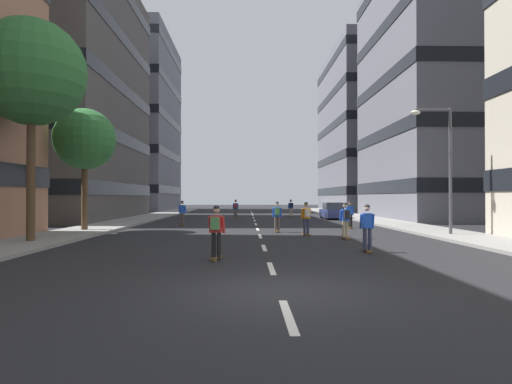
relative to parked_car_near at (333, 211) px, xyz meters
name	(u,v)px	position (x,y,z in m)	size (l,w,h in m)	color
ground_plane	(255,223)	(-7.25, -5.25, -0.70)	(150.79, 150.79, 0.00)	black
sidewalk_left	(137,220)	(-17.39, -2.11, -0.63)	(3.38, 69.11, 0.14)	gray
sidewalk_right	(371,219)	(2.89, -2.11, -0.63)	(3.38, 69.11, 0.14)	gray
lane_markings	(255,222)	(-7.25, -4.88, -0.70)	(0.16, 57.20, 0.01)	silver
building_left_mid	(50,94)	(-25.94, 0.37, 10.76)	(13.84, 19.97, 22.74)	#4C4744
building_left_far	(125,124)	(-25.94, 25.07, 12.16)	(13.84, 19.14, 25.53)	slate
building_right_mid	(454,88)	(11.44, 0.37, 11.52)	(13.84, 17.17, 24.25)	slate
building_right_far	(375,131)	(11.44, 25.07, 11.24)	(13.84, 21.83, 23.70)	slate
parked_car_near	(333,211)	(0.00, 0.00, 0.00)	(1.82, 4.40, 1.52)	navy
street_tree_near	(31,73)	(-17.39, -20.62, 6.79)	(4.66, 4.66, 9.71)	#4C3823
street_tree_mid	(85,140)	(-17.39, -14.27, 4.68)	(3.56, 3.56, 7.06)	#4C3823
streetlamp_right	(443,156)	(2.18, -17.68, 3.44)	(2.13, 0.30, 6.50)	#3F3F44
skater_0	(306,216)	(-4.78, -16.83, 0.32)	(0.57, 0.92, 1.78)	brown
skater_1	(216,229)	(-8.94, -25.72, 0.32)	(0.56, 0.92, 1.78)	brown
skater_2	(367,226)	(-3.50, -23.89, 0.29)	(0.54, 0.91, 1.78)	brown
skater_3	(277,215)	(-6.18, -14.76, 0.32)	(0.53, 0.90, 1.78)	brown
skater_4	(345,218)	(-3.18, -18.93, 0.32)	(0.56, 0.92, 1.78)	brown
skater_5	(236,207)	(-8.98, 1.93, 0.32)	(0.54, 0.91, 1.78)	brown
skater_6	(291,207)	(-3.50, 3.58, 0.32)	(0.56, 0.92, 1.78)	brown
skater_7	(182,212)	(-12.54, -8.64, 0.29)	(0.56, 0.92, 1.78)	brown
skater_8	(350,213)	(-1.23, -11.69, 0.29)	(0.54, 0.91, 1.78)	brown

